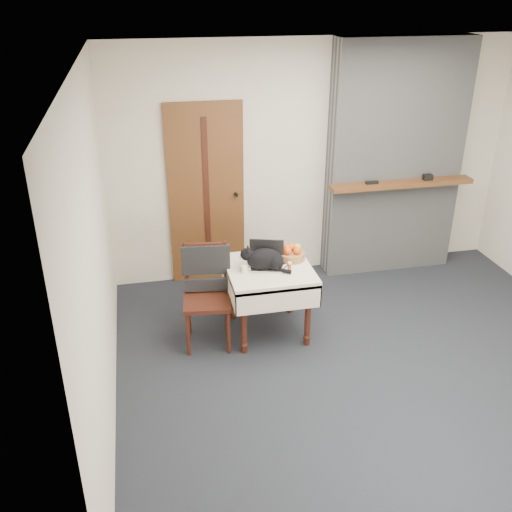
{
  "coord_description": "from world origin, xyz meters",
  "views": [
    {
      "loc": [
        -1.9,
        -3.85,
        3.1
      ],
      "look_at": [
        -0.93,
        0.68,
        0.85
      ],
      "focal_mm": 40.0,
      "sensor_mm": 36.0,
      "label": 1
    }
  ],
  "objects_px": {
    "chair": "(206,280)",
    "laptop": "(266,260)",
    "cat": "(265,259)",
    "pill_bottle": "(290,266)",
    "side_table": "(269,278)",
    "fruit_basket": "(292,254)",
    "cream_jar": "(244,269)",
    "door": "(206,195)"
  },
  "relations": [
    {
      "from": "door",
      "to": "cat",
      "type": "distance_m",
      "value": 1.34
    },
    {
      "from": "cat",
      "to": "door",
      "type": "bearing_deg",
      "value": 119.24
    },
    {
      "from": "laptop",
      "to": "chair",
      "type": "distance_m",
      "value": 0.58
    },
    {
      "from": "chair",
      "to": "laptop",
      "type": "bearing_deg",
      "value": 9.41
    },
    {
      "from": "laptop",
      "to": "side_table",
      "type": "bearing_deg",
      "value": -47.42
    },
    {
      "from": "laptop",
      "to": "fruit_basket",
      "type": "xyz_separation_m",
      "value": [
        0.27,
        0.08,
        -0.0
      ]
    },
    {
      "from": "door",
      "to": "cream_jar",
      "type": "xyz_separation_m",
      "value": [
        0.16,
        -1.3,
        -0.27
      ]
    },
    {
      "from": "side_table",
      "to": "cat",
      "type": "height_order",
      "value": "cat"
    },
    {
      "from": "cat",
      "to": "pill_bottle",
      "type": "xyz_separation_m",
      "value": [
        0.22,
        -0.05,
        -0.06
      ]
    },
    {
      "from": "cream_jar",
      "to": "laptop",
      "type": "bearing_deg",
      "value": 24.1
    },
    {
      "from": "side_table",
      "to": "door",
      "type": "bearing_deg",
      "value": 108.14
    },
    {
      "from": "pill_bottle",
      "to": "fruit_basket",
      "type": "xyz_separation_m",
      "value": [
        0.08,
        0.21,
        0.02
      ]
    },
    {
      "from": "door",
      "to": "side_table",
      "type": "relative_size",
      "value": 2.56
    },
    {
      "from": "cream_jar",
      "to": "pill_bottle",
      "type": "distance_m",
      "value": 0.42
    },
    {
      "from": "laptop",
      "to": "chair",
      "type": "bearing_deg",
      "value": -160.05
    },
    {
      "from": "cat",
      "to": "cream_jar",
      "type": "height_order",
      "value": "cat"
    },
    {
      "from": "pill_bottle",
      "to": "fruit_basket",
      "type": "distance_m",
      "value": 0.22
    },
    {
      "from": "door",
      "to": "pill_bottle",
      "type": "distance_m",
      "value": 1.48
    },
    {
      "from": "cat",
      "to": "laptop",
      "type": "bearing_deg",
      "value": 83.89
    },
    {
      "from": "cream_jar",
      "to": "pill_bottle",
      "type": "relative_size",
      "value": 0.92
    },
    {
      "from": "laptop",
      "to": "chair",
      "type": "relative_size",
      "value": 0.4
    },
    {
      "from": "side_table",
      "to": "cream_jar",
      "type": "bearing_deg",
      "value": -167.21
    },
    {
      "from": "laptop",
      "to": "cream_jar",
      "type": "bearing_deg",
      "value": -138.24
    },
    {
      "from": "cat",
      "to": "chair",
      "type": "relative_size",
      "value": 0.47
    },
    {
      "from": "side_table",
      "to": "fruit_basket",
      "type": "xyz_separation_m",
      "value": [
        0.25,
        0.12,
        0.17
      ]
    },
    {
      "from": "door",
      "to": "chair",
      "type": "relative_size",
      "value": 2.07
    },
    {
      "from": "side_table",
      "to": "fruit_basket",
      "type": "relative_size",
      "value": 3.14
    },
    {
      "from": "cream_jar",
      "to": "door",
      "type": "bearing_deg",
      "value": 97.22
    },
    {
      "from": "fruit_basket",
      "to": "chair",
      "type": "distance_m",
      "value": 0.85
    },
    {
      "from": "side_table",
      "to": "cream_jar",
      "type": "distance_m",
      "value": 0.29
    },
    {
      "from": "cat",
      "to": "fruit_basket",
      "type": "relative_size",
      "value": 1.82
    },
    {
      "from": "chair",
      "to": "door",
      "type": "bearing_deg",
      "value": 88.9
    },
    {
      "from": "pill_bottle",
      "to": "chair",
      "type": "distance_m",
      "value": 0.78
    },
    {
      "from": "cream_jar",
      "to": "pill_bottle",
      "type": "bearing_deg",
      "value": -4.37
    },
    {
      "from": "fruit_basket",
      "to": "cat",
      "type": "bearing_deg",
      "value": -152.49
    },
    {
      "from": "laptop",
      "to": "cat",
      "type": "height_order",
      "value": "laptop"
    },
    {
      "from": "pill_bottle",
      "to": "chair",
      "type": "bearing_deg",
      "value": 171.83
    },
    {
      "from": "side_table",
      "to": "fruit_basket",
      "type": "distance_m",
      "value": 0.33
    },
    {
      "from": "pill_bottle",
      "to": "cat",
      "type": "bearing_deg",
      "value": 166.07
    },
    {
      "from": "cat",
      "to": "fruit_basket",
      "type": "height_order",
      "value": "cat"
    },
    {
      "from": "pill_bottle",
      "to": "side_table",
      "type": "bearing_deg",
      "value": 153.28
    },
    {
      "from": "door",
      "to": "pill_bottle",
      "type": "xyz_separation_m",
      "value": [
        0.58,
        -1.33,
        -0.26
      ]
    }
  ]
}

